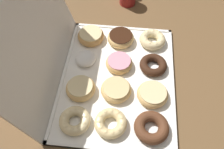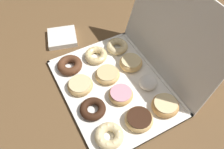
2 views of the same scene
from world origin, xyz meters
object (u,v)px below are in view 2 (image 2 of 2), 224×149
Objects in this scene: glazed_ring_donut_5 at (108,74)px; glazed_ring_donut_11 at (165,105)px; chocolate_cake_ring_donut_2 at (93,109)px; chocolate_frosted_donut_7 at (139,119)px; glazed_ring_donut_9 at (131,63)px; cruller_donut_8 at (117,46)px; napkin_stack at (62,37)px; powdered_filled_donut_10 at (148,83)px; cruller_donut_4 at (96,55)px; cruller_donut_3 at (109,136)px; chocolate_cake_ring_donut_0 at (70,65)px; glazed_ring_donut_1 at (80,85)px; donut_box at (114,87)px; pink_frosted_donut_6 at (120,95)px.

glazed_ring_donut_11 reaches higher than glazed_ring_donut_5.
chocolate_cake_ring_donut_2 is at bearing -46.88° from glazed_ring_donut_5.
chocolate_frosted_donut_7 is at bearing 0.65° from glazed_ring_donut_5.
glazed_ring_donut_9 reaches higher than glazed_ring_donut_5.
cruller_donut_8 is at bearing -178.44° from glazed_ring_donut_9.
cruller_donut_8 is (-0.14, 0.13, 0.00)m from glazed_ring_donut_5.
glazed_ring_donut_11 is 0.79× the size of napkin_stack.
glazed_ring_donut_11 reaches higher than napkin_stack.
glazed_ring_donut_11 is (0.13, 0.28, 0.00)m from chocolate_cake_ring_donut_2.
powdered_filled_donut_10 is 0.56× the size of napkin_stack.
glazed_ring_donut_5 is 0.19m from cruller_donut_8.
glazed_ring_donut_5 is at bearing -1.39° from cruller_donut_4.
napkin_stack is at bearing 174.59° from chocolate_cake_ring_donut_2.
powdered_filled_donut_10 reaches higher than cruller_donut_3.
cruller_donut_4 is 0.42m from glazed_ring_donut_11.
chocolate_cake_ring_donut_0 is 0.27m from chocolate_cake_ring_donut_2.
cruller_donut_3 is at bearing -0.08° from chocolate_cake_ring_donut_0.
glazed_ring_donut_5 is 0.26m from chocolate_frosted_donut_7.
glazed_ring_donut_5 is (0.14, -0.00, 0.00)m from cruller_donut_4.
glazed_ring_donut_9 is at bearing 45.40° from cruller_donut_4.
chocolate_cake_ring_donut_0 is 0.13m from glazed_ring_donut_1.
cruller_donut_3 is 1.01× the size of cruller_donut_4.
powdered_filled_donut_10 reaches higher than glazed_ring_donut_9.
cruller_donut_4 is (-0.20, 0.01, 0.02)m from donut_box.
powdered_filled_donut_10 is at bearing 46.05° from glazed_ring_donut_5.
cruller_donut_3 is 0.14m from chocolate_frosted_donut_7.
glazed_ring_donut_9 is at bearing 1.56° from cruller_donut_8.
chocolate_frosted_donut_7 is 0.13m from glazed_ring_donut_11.
glazed_ring_donut_9 is (0.13, 0.13, 0.00)m from cruller_donut_4.
glazed_ring_donut_1 reaches higher than donut_box.
pink_frosted_donut_6 is (0.06, -0.00, 0.02)m from donut_box.
cruller_donut_4 is 0.18m from glazed_ring_donut_9.
pink_frosted_donut_6 is at bearing -2.71° from glazed_ring_donut_5.
powdered_filled_donut_10 is at bearing 1.93° from cruller_donut_8.
powdered_filled_donut_10 reaches higher than chocolate_frosted_donut_7.
cruller_donut_8 is 0.13m from glazed_ring_donut_9.
chocolate_cake_ring_donut_0 reaches higher than cruller_donut_8.
chocolate_cake_ring_donut_0 is 0.29m from pink_frosted_donut_6.
glazed_ring_donut_11 is at bearing -0.41° from powdered_filled_donut_10.
cruller_donut_8 is at bearing 135.38° from chocolate_cake_ring_donut_2.
chocolate_cake_ring_donut_0 is 0.41m from cruller_donut_3.
cruller_donut_3 is at bearing -42.12° from pink_frosted_donut_6.
chocolate_cake_ring_donut_0 reaches higher than donut_box.
pink_frosted_donut_6 is at bearing -2.03° from cruller_donut_4.
chocolate_frosted_donut_7 is 0.78× the size of napkin_stack.
chocolate_frosted_donut_7 is at bearing 27.70° from glazed_ring_donut_1.
glazed_ring_donut_11 reaches higher than donut_box.
pink_frosted_donut_6 is 0.19m from glazed_ring_donut_9.
powdered_filled_donut_10 is (-0.00, 0.28, 0.01)m from chocolate_cake_ring_donut_2.
napkin_stack is (-0.22, -0.10, -0.01)m from cruller_donut_4.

